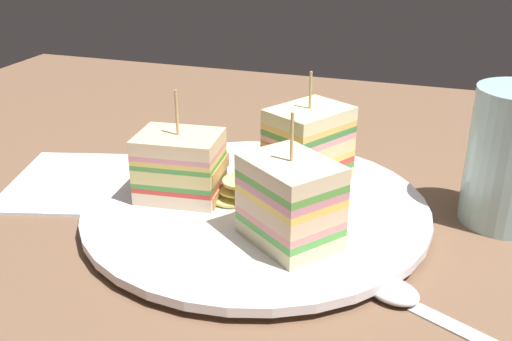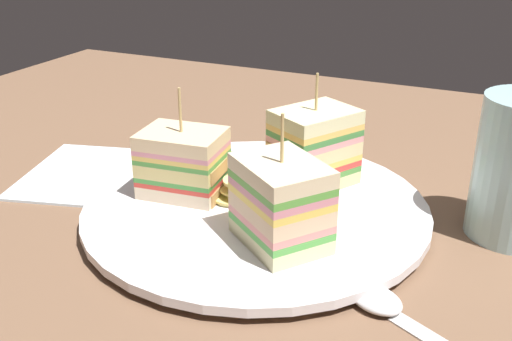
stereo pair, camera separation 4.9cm
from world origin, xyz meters
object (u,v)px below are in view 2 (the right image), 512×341
(sandwich_wedge_0, at_px, (314,148))
(napkin, at_px, (89,172))
(sandwich_wedge_1, at_px, (184,163))
(sandwich_wedge_2, at_px, (281,203))
(plate, at_px, (256,209))
(spoon, at_px, (395,312))
(chip_pile, at_px, (244,186))

(sandwich_wedge_0, xyz_separation_m, napkin, (0.21, 0.05, -0.04))
(sandwich_wedge_1, bearing_deg, sandwich_wedge_2, -27.69)
(plate, distance_m, napkin, 0.19)
(sandwich_wedge_1, xyz_separation_m, spoon, (-0.20, 0.08, -0.04))
(chip_pile, relative_size, spoon, 0.58)
(sandwich_wedge_2, distance_m, napkin, 0.24)
(plate, xyz_separation_m, napkin, (0.19, -0.01, -0.01))
(chip_pile, bearing_deg, sandwich_wedge_2, 136.44)
(sandwich_wedge_0, height_order, spoon, sandwich_wedge_0)
(sandwich_wedge_1, bearing_deg, spoon, -27.32)
(chip_pile, bearing_deg, plate, 167.79)
(chip_pile, xyz_separation_m, napkin, (0.17, -0.01, -0.02))
(sandwich_wedge_0, distance_m, sandwich_wedge_2, 0.11)
(sandwich_wedge_0, height_order, sandwich_wedge_2, same)
(sandwich_wedge_2, xyz_separation_m, napkin, (0.23, -0.06, -0.04))
(sandwich_wedge_2, height_order, chip_pile, sandwich_wedge_2)
(napkin, bearing_deg, chip_pile, 177.30)
(sandwich_wedge_0, xyz_separation_m, sandwich_wedge_2, (-0.01, 0.11, -0.00))
(spoon, xyz_separation_m, napkin, (0.32, -0.10, -0.00))
(napkin, bearing_deg, sandwich_wedge_0, -167.54)
(sandwich_wedge_1, relative_size, napkin, 0.70)
(plate, xyz_separation_m, spoon, (-0.14, 0.09, -0.00))
(sandwich_wedge_0, xyz_separation_m, chip_pile, (0.04, 0.06, -0.02))
(sandwich_wedge_2, relative_size, napkin, 0.74)
(plate, distance_m, sandwich_wedge_1, 0.07)
(plate, bearing_deg, napkin, -3.36)
(sandwich_wedge_1, bearing_deg, plate, 0.26)
(spoon, bearing_deg, plate, -5.76)
(napkin, bearing_deg, sandwich_wedge_2, 165.14)
(chip_pile, distance_m, napkin, 0.17)
(sandwich_wedge_2, distance_m, chip_pile, 0.08)
(sandwich_wedge_2, distance_m, spoon, 0.11)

